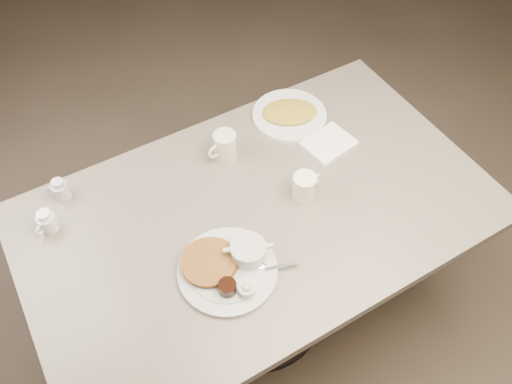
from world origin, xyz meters
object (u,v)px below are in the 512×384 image
diner_table (259,238)px  creamer_left (47,222)px  coffee_mug_near (305,186)px  coffee_mug_far (224,146)px  hash_plate (289,114)px  creamer_right (60,190)px  main_plate (229,265)px

diner_table → creamer_left: creamer_left is taller
coffee_mug_near → coffee_mug_far: 0.32m
hash_plate → diner_table: bearing=-135.3°
coffee_mug_near → diner_table: bearing=172.2°
creamer_right → hash_plate: creamer_right is taller
main_plate → creamer_right: size_ratio=4.87×
creamer_left → coffee_mug_near: bearing=-20.8°
diner_table → coffee_mug_near: size_ratio=13.40×
creamer_left → hash_plate: (0.92, 0.04, -0.02)m
creamer_left → coffee_mug_far: bearing=-0.6°
coffee_mug_far → creamer_right: coffee_mug_far is taller
coffee_mug_near → creamer_left: coffee_mug_near is taller
main_plate → coffee_mug_near: coffee_mug_near is taller
creamer_left → creamer_right: size_ratio=1.00×
main_plate → creamer_left: bearing=135.4°
coffee_mug_far → creamer_right: (-0.54, 0.11, -0.01)m
diner_table → hash_plate: 0.48m
coffee_mug_far → main_plate: bearing=-116.6°
diner_table → creamer_left: (-0.60, 0.27, 0.21)m
main_plate → coffee_mug_near: bearing=19.3°
diner_table → coffee_mug_far: bearing=86.6°
coffee_mug_far → hash_plate: size_ratio=0.32×
hash_plate → coffee_mug_far: bearing=-170.4°
creamer_left → creamer_right: bearing=53.9°
creamer_right → hash_plate: (0.84, -0.06, -0.02)m
diner_table → coffee_mug_near: (0.16, -0.02, 0.22)m
coffee_mug_near → hash_plate: (0.16, 0.33, -0.03)m
creamer_left → creamer_right: (0.07, 0.10, 0.00)m
diner_table → coffee_mug_far: size_ratio=12.67×
main_plate → coffee_mug_far: size_ratio=3.29×
diner_table → creamer_left: 0.69m
coffee_mug_far → hash_plate: coffee_mug_far is taller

